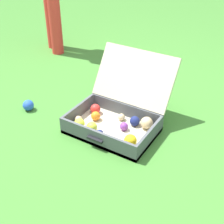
% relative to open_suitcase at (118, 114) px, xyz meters
% --- Properties ---
extents(ground_plane, '(16.00, 16.00, 0.00)m').
position_rel_open_suitcase_xyz_m(ground_plane, '(-0.08, -0.05, -0.10)').
color(ground_plane, '#3D7A2D').
extents(open_suitcase, '(0.57, 0.63, 0.45)m').
position_rel_open_suitcase_xyz_m(open_suitcase, '(0.00, 0.00, 0.00)').
color(open_suitcase, beige).
rests_on(open_suitcase, ground).
extents(stray_ball_on_grass, '(0.08, 0.08, 0.08)m').
position_rel_open_suitcase_xyz_m(stray_ball_on_grass, '(-0.67, -0.17, -0.06)').
color(stray_ball_on_grass, blue).
rests_on(stray_ball_on_grass, ground).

